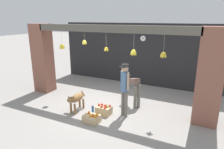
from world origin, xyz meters
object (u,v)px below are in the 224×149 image
at_px(shopkeeper, 125,86).
at_px(worker_stooping, 134,86).
at_px(fruit_crate_oranges, 92,118).
at_px(dog, 76,99).
at_px(water_bottle, 93,109).
at_px(wall_clock, 143,38).
at_px(fruit_crate_apples, 104,110).

height_order(shopkeeper, worker_stooping, shopkeeper).
relative_size(shopkeeper, worker_stooping, 1.58).
bearing_deg(fruit_crate_oranges, dog, 154.25).
bearing_deg(water_bottle, wall_clock, 81.21).
distance_m(fruit_crate_oranges, wall_clock, 4.57).
distance_m(fruit_crate_apples, wall_clock, 4.00).
height_order(fruit_crate_apples, wall_clock, wall_clock).
bearing_deg(fruit_crate_apples, worker_stooping, 60.13).
relative_size(shopkeeper, wall_clock, 6.51).
bearing_deg(dog, fruit_crate_oranges, 63.92).
distance_m(fruit_crate_oranges, water_bottle, 0.68).
height_order(shopkeeper, fruit_crate_apples, shopkeeper).
height_order(worker_stooping, fruit_crate_oranges, worker_stooping).
bearing_deg(dog, water_bottle, 108.39).
xyz_separation_m(worker_stooping, water_bottle, (-1.03, -1.12, -0.62)).
bearing_deg(water_bottle, dog, -161.28).
relative_size(dog, wall_clock, 3.59).
distance_m(shopkeeper, water_bottle, 1.41).
height_order(water_bottle, wall_clock, wall_clock).
distance_m(fruit_crate_oranges, fruit_crate_apples, 0.63).
bearing_deg(worker_stooping, fruit_crate_oranges, -162.50).
relative_size(fruit_crate_apples, water_bottle, 2.17).
height_order(fruit_crate_oranges, fruit_crate_apples, fruit_crate_apples).
bearing_deg(fruit_crate_apples, dog, -166.84).
xyz_separation_m(dog, water_bottle, (0.52, 0.18, -0.34)).
distance_m(worker_stooping, water_bottle, 1.64).
height_order(worker_stooping, fruit_crate_apples, worker_stooping).
distance_m(shopkeeper, fruit_crate_oranges, 1.40).
relative_size(fruit_crate_oranges, water_bottle, 2.20).
bearing_deg(water_bottle, worker_stooping, 47.61).
bearing_deg(shopkeeper, dog, 38.39).
bearing_deg(dog, fruit_crate_apples, 102.84).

